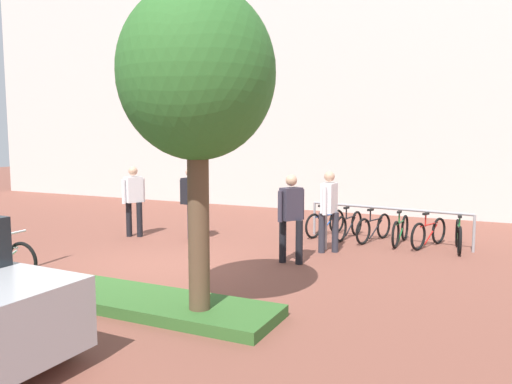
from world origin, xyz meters
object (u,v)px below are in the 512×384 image
object	(u,v)px
bike_at_sign	(0,257)
person_suited_navy	(291,213)
bike_rack_cluster	(387,228)
tree_sidewalk	(197,76)
person_suited_dark	(191,199)
person_shirt_white	(329,206)
person_casual_tan	(134,197)
bollard_steel	(323,229)

from	to	relation	value
bike_at_sign	person_suited_navy	xyz separation A→B (m)	(4.25, 3.02, 0.63)
bike_at_sign	bike_rack_cluster	world-z (taller)	bike_at_sign
tree_sidewalk	person_suited_dark	xyz separation A→B (m)	(-2.94, 4.40, -2.21)
tree_sidewalk	person_shirt_white	distance (m)	5.05
bike_at_sign	person_casual_tan	bearing A→B (deg)	92.32
bike_rack_cluster	bollard_steel	xyz separation A→B (m)	(-1.13, -1.26, 0.10)
bike_rack_cluster	person_shirt_white	size ratio (longest dim) A/B	2.17
bollard_steel	person_casual_tan	world-z (taller)	person_casual_tan
bike_rack_cluster	bollard_steel	world-z (taller)	bollard_steel
bike_rack_cluster	person_suited_dark	bearing A→B (deg)	-158.95
tree_sidewalk	bike_at_sign	world-z (taller)	tree_sidewalk
person_suited_navy	bike_at_sign	bearing A→B (deg)	-144.64
bike_rack_cluster	person_suited_navy	distance (m)	3.08
bike_at_sign	bike_rack_cluster	xyz separation A→B (m)	(5.58, 5.73, -0.00)
person_suited_navy	bollard_steel	bearing A→B (deg)	82.32
bollard_steel	person_suited_dark	bearing A→B (deg)	-172.99
person_casual_tan	bollard_steel	bearing A→B (deg)	7.97
tree_sidewalk	person_suited_navy	xyz separation A→B (m)	(0.01, 3.33, -2.21)
bollard_steel	person_shirt_white	bearing A→B (deg)	-53.65
person_suited_navy	tree_sidewalk	bearing A→B (deg)	-90.10
bike_at_sign	bollard_steel	size ratio (longest dim) A/B	1.87
tree_sidewalk	person_casual_tan	size ratio (longest dim) A/B	2.52
bike_rack_cluster	person_shirt_white	bearing A→B (deg)	-121.69
tree_sidewalk	person_shirt_white	world-z (taller)	tree_sidewalk
person_suited_dark	person_casual_tan	xyz separation A→B (m)	(-1.46, -0.26, 0.00)
bike_at_sign	person_casual_tan	xyz separation A→B (m)	(-0.15, 3.82, 0.63)
tree_sidewalk	bollard_steel	xyz separation A→B (m)	(0.20, 4.78, -2.74)
bollard_steel	person_shirt_white	size ratio (longest dim) A/B	0.52
bike_at_sign	bollard_steel	distance (m)	6.30
person_shirt_white	person_suited_navy	xyz separation A→B (m)	(-0.39, -1.19, 0.00)
person_suited_dark	person_shirt_white	bearing A→B (deg)	2.11
bollard_steel	person_shirt_white	world-z (taller)	person_shirt_white
bollard_steel	person_suited_navy	size ratio (longest dim) A/B	0.52
bollard_steel	person_suited_navy	bearing A→B (deg)	-97.68
bike_at_sign	person_suited_navy	size ratio (longest dim) A/B	0.98
bike_at_sign	person_suited_dark	distance (m)	4.33
person_casual_tan	person_suited_navy	bearing A→B (deg)	-10.36
bollard_steel	person_shirt_white	xyz separation A→B (m)	(0.19, -0.26, 0.53)
bike_at_sign	person_suited_dark	world-z (taller)	person_suited_dark
person_suited_dark	person_casual_tan	world-z (taller)	same
tree_sidewalk	person_casual_tan	distance (m)	6.43
bike_rack_cluster	person_suited_navy	size ratio (longest dim) A/B	2.17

